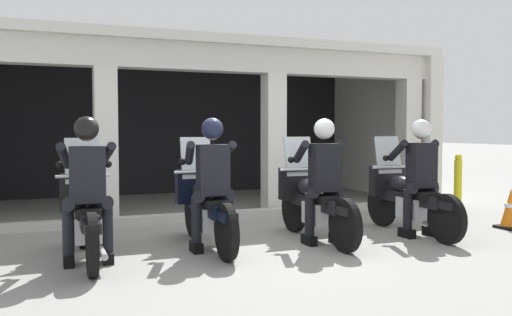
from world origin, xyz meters
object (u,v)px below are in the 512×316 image
Objects in this scene: motorcycle_far_left at (86,214)px; police_officer_center_left at (212,172)px; police_officer_far_left at (87,177)px; police_officer_far_right at (420,167)px; bollard_kerbside at (458,181)px; motorcycle_center_right at (313,202)px; police_officer_center_right at (323,170)px; motorcycle_center_left at (206,206)px; motorcycle_far_right at (406,197)px; traffic_cone_flank at (511,209)px.

motorcycle_far_left is 1.50m from police_officer_center_left.
police_officer_far_left and police_officer_center_left have the same top height.
police_officer_far_left is 1.43m from police_officer_center_left.
police_officer_far_right is at bearing -7.71° from police_officer_far_left.
police_officer_far_right is 1.58× the size of bollard_kerbside.
police_officer_far_left is 4.28m from police_officer_far_right.
motorcycle_center_right is 1.29× the size of police_officer_far_right.
motorcycle_center_left is at bearing 154.80° from police_officer_center_right.
motorcycle_far_left is at bearing -166.89° from bollard_kerbside.
motorcycle_center_left is 1.29× the size of police_officer_center_left.
police_officer_far_right is at bearing -11.50° from motorcycle_far_left.
motorcycle_center_right is at bearing -14.68° from motorcycle_center_left.
motorcycle_center_right is 1.29× the size of police_officer_center_right.
police_officer_far_right reaches higher than motorcycle_far_right.
motorcycle_far_left is 2.85m from motorcycle_center_right.
motorcycle_far_right is at bearing -13.77° from motorcycle_center_left.
motorcycle_center_left is at bearing 79.77° from police_officer_center_left.
police_officer_far_right reaches higher than traffic_cone_flank.
motorcycle_far_left is at bearing 175.69° from motorcycle_center_left.
police_officer_far_left reaches higher than bollard_kerbside.
police_officer_center_right is at bearing 165.57° from police_officer_far_right.
police_officer_center_right is at bearing 176.88° from motorcycle_far_right.
police_officer_center_right reaches higher than bollard_kerbside.
bollard_kerbside is (5.20, 1.40, -0.00)m from motorcycle_center_left.
motorcycle_center_right is 1.00× the size of motorcycle_far_right.
police_officer_center_right reaches higher than motorcycle_center_right.
bollard_kerbside is at bearing 16.06° from police_officer_center_right.
traffic_cone_flank is (3.05, -0.08, -0.65)m from police_officer_center_right.
motorcycle_center_left and motorcycle_far_right have the same top height.
police_officer_center_left is 0.78× the size of motorcycle_far_right.
traffic_cone_flank is at bearing -110.93° from bollard_kerbside.
police_officer_far_left is 6.89m from bollard_kerbside.
bollard_kerbside is (3.77, 1.52, -0.00)m from motorcycle_center_right.
bollard_kerbside is at bearing 5.12° from motorcycle_center_left.
motorcycle_center_left is at bearing -1.41° from motorcycle_far_left.
bollard_kerbside is (5.20, 1.69, -0.44)m from police_officer_center_left.
motorcycle_center_right is 3.08m from traffic_cone_flank.
motorcycle_center_left is at bearing 159.03° from police_officer_far_right.
police_officer_center_left reaches higher than motorcycle_far_left.
motorcycle_far_right is at bearing -8.08° from police_officer_center_left.
motorcycle_far_right is (4.28, -0.05, 0.00)m from motorcycle_far_left.
police_officer_center_left is (1.43, -0.14, 0.44)m from motorcycle_far_left.
police_officer_far_right is 1.75m from traffic_cone_flank.
bollard_kerbside is at bearing 27.08° from police_officer_far_right.
police_officer_far_left is 0.78× the size of motorcycle_center_right.
police_officer_center_right reaches higher than motorcycle_center_left.
police_officer_far_left is at bearing 176.66° from motorcycle_center_right.
police_officer_center_left is 5.48m from bollard_kerbside.
motorcycle_far_left is at bearing 82.67° from police_officer_far_left.
traffic_cone_flank is at bearing -16.31° from motorcycle_center_right.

